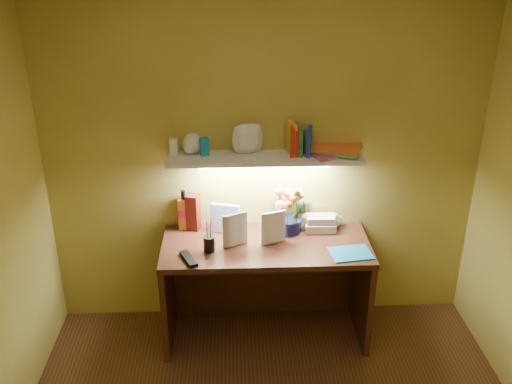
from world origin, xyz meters
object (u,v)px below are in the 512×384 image
desk (266,290)px  desk_clock (337,221)px  flower_bouquet (288,209)px  telephone (320,222)px  whisky_bottle (184,209)px

desk → desk_clock: size_ratio=18.74×
desk_clock → desk: bearing=-140.6°
flower_bouquet → telephone: size_ratio=1.62×
flower_bouquet → desk_clock: (0.36, 0.06, -0.13)m
telephone → desk_clock: size_ratio=2.83×
whisky_bottle → desk_clock: bearing=-0.7°
telephone → desk_clock: (0.13, 0.05, -0.03)m
desk → desk_clock: 0.70m
desk → flower_bouquet: (0.16, 0.18, 0.55)m
telephone → desk_clock: telephone is taller
desk → whisky_bottle: whisky_bottle is taller
telephone → flower_bouquet: bearing=-176.8°
flower_bouquet → whisky_bottle: size_ratio=1.18×
whisky_bottle → desk: bearing=-24.1°
telephone → desk_clock: 0.14m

